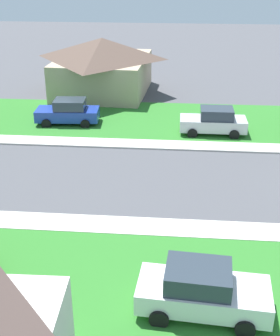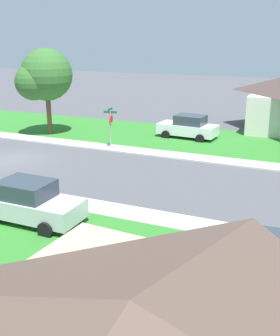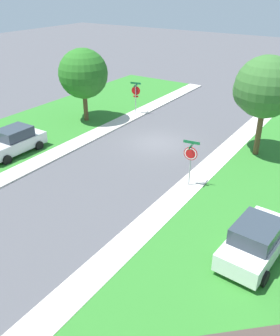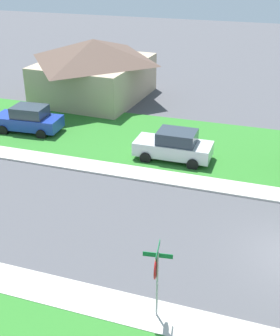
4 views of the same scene
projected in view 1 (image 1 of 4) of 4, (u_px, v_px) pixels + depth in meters
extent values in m
cube|color=beige|center=(131.00, 144.00, 28.18)|extent=(1.40, 56.00, 0.10)
cube|color=#2D7528|center=(138.00, 119.00, 32.42)|extent=(8.00, 56.00, 0.08)
cube|color=beige|center=(109.00, 225.00, 19.72)|extent=(1.40, 56.00, 0.10)
cube|color=#2D7528|center=(89.00, 299.00, 15.49)|extent=(8.00, 56.00, 0.08)
cube|color=#1E389E|center=(68.00, 114.00, 31.36)|extent=(2.06, 4.40, 0.76)
cube|color=#2D3842|center=(70.00, 104.00, 31.05)|extent=(1.72, 2.19, 0.68)
cylinder|color=black|center=(46.00, 124.00, 30.74)|extent=(0.28, 0.65, 0.64)
cylinder|color=black|center=(52.00, 115.00, 32.37)|extent=(0.28, 0.65, 0.64)
cylinder|color=black|center=(85.00, 124.00, 30.68)|extent=(0.28, 0.65, 0.64)
cylinder|color=black|center=(89.00, 115.00, 32.31)|extent=(0.28, 0.65, 0.64)
cube|color=white|center=(203.00, 295.00, 14.73)|extent=(2.12, 4.42, 0.76)
cube|color=#2D3842|center=(198.00, 276.00, 14.45)|extent=(1.75, 2.21, 0.68)
cylinder|color=black|center=(243.00, 290.00, 15.50)|extent=(0.29, 0.66, 0.64)
cylinder|color=black|center=(245.00, 329.00, 13.90)|extent=(0.29, 0.66, 0.64)
cylinder|color=black|center=(165.00, 282.00, 15.89)|extent=(0.29, 0.66, 0.64)
cylinder|color=black|center=(159.00, 319.00, 14.29)|extent=(0.29, 0.66, 0.64)
cube|color=silver|center=(213.00, 124.00, 29.60)|extent=(1.81, 4.30, 0.76)
cube|color=#2D3842|center=(217.00, 113.00, 29.28)|extent=(1.60, 2.10, 0.68)
cylinder|color=black|center=(192.00, 133.00, 29.06)|extent=(0.24, 0.64, 0.64)
cylinder|color=black|center=(192.00, 124.00, 30.68)|extent=(0.24, 0.64, 0.64)
cylinder|color=black|center=(234.00, 135.00, 28.85)|extent=(0.24, 0.64, 0.64)
cylinder|color=black|center=(232.00, 125.00, 30.47)|extent=(0.24, 0.64, 0.64)
cube|color=tan|center=(103.00, 75.00, 38.12)|extent=(8.82, 7.69, 3.00)
pyramid|color=brown|center=(102.00, 48.00, 37.14)|extent=(9.46, 8.33, 1.60)
cube|color=#51331E|center=(62.00, 79.00, 38.79)|extent=(1.00, 0.12, 2.10)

